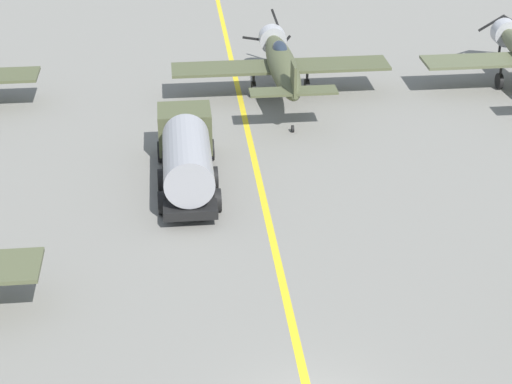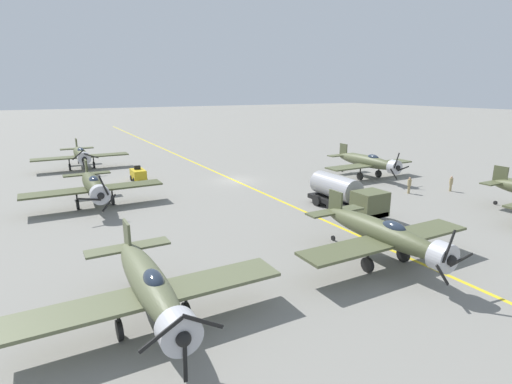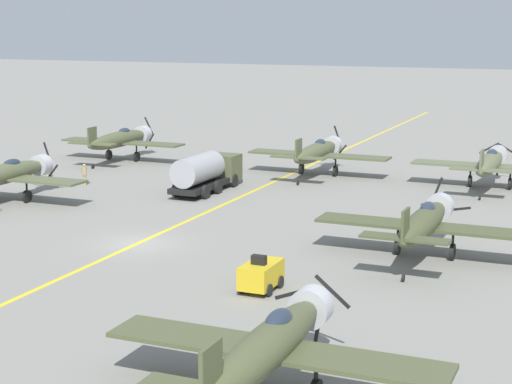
% 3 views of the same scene
% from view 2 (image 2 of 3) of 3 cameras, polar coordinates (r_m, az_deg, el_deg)
% --- Properties ---
extents(ground_plane, '(400.00, 400.00, 0.00)m').
position_cam_2_polar(ground_plane, '(47.01, -3.02, 1.63)').
color(ground_plane, gray).
extents(taxiway_stripe, '(0.30, 160.00, 0.01)m').
position_cam_2_polar(taxiway_stripe, '(47.01, -3.02, 1.63)').
color(taxiway_stripe, yellow).
rests_on(taxiway_stripe, ground).
extents(airplane_far_right, '(12.00, 9.98, 3.65)m').
position_cam_2_polar(airplane_far_right, '(18.78, -14.92, -12.77)').
color(airplane_far_right, '#5D6244').
rests_on(airplane_far_right, ground).
extents(airplane_near_right, '(12.00, 9.98, 3.65)m').
position_cam_2_polar(airplane_near_right, '(58.49, -23.78, 4.97)').
color(airplane_near_right, '#4B5032').
rests_on(airplane_near_right, ground).
extents(airplane_mid_right, '(12.00, 9.98, 3.73)m').
position_cam_2_polar(airplane_mid_right, '(39.11, -22.23, 0.93)').
color(airplane_mid_right, '#474C2E').
rests_on(airplane_mid_right, ground).
extents(airplane_mid_left, '(12.00, 9.98, 3.73)m').
position_cam_2_polar(airplane_mid_left, '(49.74, 15.73, 4.18)').
color(airplane_mid_left, '#555A3C').
rests_on(airplane_mid_left, ground).
extents(airplane_far_center, '(12.00, 9.98, 3.72)m').
position_cam_2_polar(airplane_far_center, '(25.38, 17.75, -5.67)').
color(airplane_far_center, '#515637').
rests_on(airplane_far_center, ground).
extents(fuel_tanker, '(2.68, 8.00, 2.98)m').
position_cam_2_polar(fuel_tanker, '(35.80, 12.68, -0.34)').
color(fuel_tanker, black).
rests_on(fuel_tanker, ground).
extents(tow_tractor, '(1.57, 2.60, 1.79)m').
position_cam_2_polar(tow_tractor, '(48.59, -16.47, 2.43)').
color(tow_tractor, gold).
rests_on(tow_tractor, ground).
extents(ground_crew_walking, '(0.37, 0.37, 1.71)m').
position_cam_2_polar(ground_crew_walking, '(43.90, 21.05, 0.99)').
color(ground_crew_walking, tan).
rests_on(ground_crew_walking, ground).
extents(ground_crew_inspecting, '(0.35, 0.35, 1.62)m').
position_cam_2_polar(ground_crew_inspecting, '(46.65, 26.09, 1.16)').
color(ground_crew_inspecting, tan).
rests_on(ground_crew_inspecting, ground).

